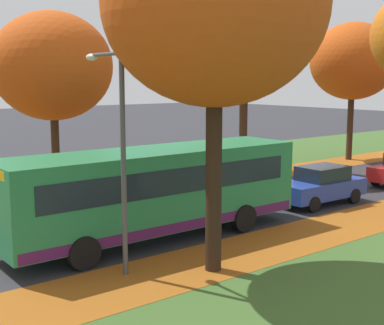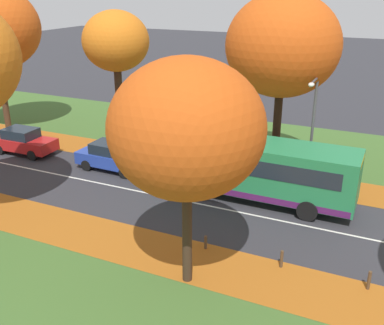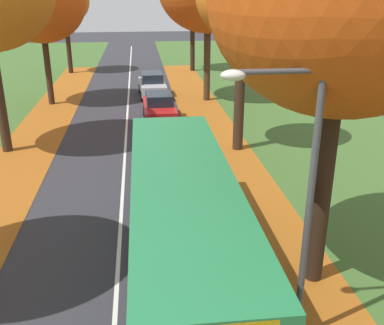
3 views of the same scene
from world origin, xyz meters
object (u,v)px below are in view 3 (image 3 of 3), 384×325
object	(u,v)px
tree_left_distant	(64,1)
bus	(183,221)
car_blue_lead	(168,146)
car_silver_third_in_line	(152,85)
car_red_following	(159,108)
streetlamp_right	(295,185)
tree_left_far	(40,2)

from	to	relation	value
tree_left_distant	bus	world-z (taller)	tree_left_distant
car_blue_lead	car_silver_third_in_line	size ratio (longest dim) A/B	0.99
car_red_following	streetlamp_right	bearing A→B (deg)	-84.18
tree_left_far	tree_left_distant	distance (m)	11.57
tree_left_distant	car_blue_lead	distance (m)	24.84
tree_left_distant	streetlamp_right	size ratio (longest dim) A/B	1.33
tree_left_far	tree_left_distant	xyz separation A→B (m)	(-0.26, 11.56, -0.30)
car_red_following	tree_left_distant	bearing A→B (deg)	113.39
streetlamp_right	bus	size ratio (longest dim) A/B	0.58
car_red_following	car_silver_third_in_line	distance (m)	6.50
streetlamp_right	car_red_following	size ratio (longest dim) A/B	1.41
tree_left_far	bus	size ratio (longest dim) A/B	0.85
tree_left_far	car_silver_third_in_line	size ratio (longest dim) A/B	2.07
car_red_following	bus	bearing A→B (deg)	-90.47
tree_left_distant	streetlamp_right	world-z (taller)	tree_left_distant
car_blue_lead	car_red_following	world-z (taller)	same
streetlamp_right	car_silver_third_in_line	world-z (taller)	streetlamp_right
streetlamp_right	car_silver_third_in_line	xyz separation A→B (m)	(-1.97, 23.99, -2.92)
tree_left_far	bus	distance (m)	21.55
car_blue_lead	car_silver_third_in_line	distance (m)	13.19
tree_left_far	car_silver_third_in_line	bearing A→B (deg)	13.09
tree_left_distant	car_blue_lead	xyz separation A→B (m)	(7.19, -23.19, -5.24)
tree_left_far	streetlamp_right	world-z (taller)	tree_left_far
tree_left_far	car_red_following	bearing A→B (deg)	-35.70
tree_left_far	car_blue_lead	distance (m)	14.63
tree_left_far	car_blue_lead	world-z (taller)	tree_left_far
car_blue_lead	streetlamp_right	bearing A→B (deg)	-80.90
car_blue_lead	car_red_following	xyz separation A→B (m)	(-0.05, 6.69, 0.00)
tree_left_far	streetlamp_right	size ratio (longest dim) A/B	1.47
car_blue_lead	bus	bearing A→B (deg)	-91.23
streetlamp_right	car_silver_third_in_line	distance (m)	24.24
car_blue_lead	car_red_following	size ratio (longest dim) A/B	1.00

